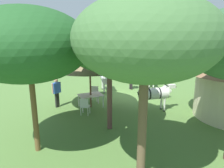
{
  "coord_description": "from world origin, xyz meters",
  "views": [
    {
      "loc": [
        6.34,
        11.54,
        4.02
      ],
      "look_at": [
        0.93,
        0.43,
        1.0
      ],
      "focal_mm": 32.18,
      "sensor_mm": 36.0,
      "label": 1
    }
  ],
  "objects_px": {
    "guest_beside_umbrella": "(57,90)",
    "acacia_tree_far_lawn": "(28,45)",
    "standing_watcher": "(131,76)",
    "acacia_tree_behind_hut": "(146,39)",
    "zebra_toward_hut": "(151,74)",
    "acacia_tree_right_background": "(109,47)",
    "patio_dining_table": "(91,96)",
    "patio_chair_near_lawn": "(95,92)",
    "striped_lounge_chair": "(163,94)",
    "zebra_nearest_camera": "(106,78)",
    "zebra_by_umbrella": "(155,94)",
    "patio_chair_east_end": "(85,105)",
    "shade_umbrella": "(90,59)"
  },
  "relations": [
    {
      "from": "zebra_by_umbrella",
      "to": "acacia_tree_right_background",
      "type": "height_order",
      "value": "acacia_tree_right_background"
    },
    {
      "from": "standing_watcher",
      "to": "zebra_nearest_camera",
      "type": "distance_m",
      "value": 1.95
    },
    {
      "from": "zebra_by_umbrella",
      "to": "acacia_tree_behind_hut",
      "type": "height_order",
      "value": "acacia_tree_behind_hut"
    },
    {
      "from": "patio_chair_east_end",
      "to": "standing_watcher",
      "type": "xyz_separation_m",
      "value": [
        -4.75,
        -3.28,
        0.52
      ]
    },
    {
      "from": "patio_chair_east_end",
      "to": "striped_lounge_chair",
      "type": "bearing_deg",
      "value": 41.83
    },
    {
      "from": "zebra_nearest_camera",
      "to": "zebra_by_umbrella",
      "type": "xyz_separation_m",
      "value": [
        -0.71,
        4.74,
        -0.03
      ]
    },
    {
      "from": "acacia_tree_far_lawn",
      "to": "shade_umbrella",
      "type": "bearing_deg",
      "value": -134.06
    },
    {
      "from": "acacia_tree_behind_hut",
      "to": "acacia_tree_far_lawn",
      "type": "relative_size",
      "value": 1.03
    },
    {
      "from": "standing_watcher",
      "to": "acacia_tree_behind_hut",
      "type": "distance_m",
      "value": 10.09
    },
    {
      "from": "acacia_tree_right_background",
      "to": "patio_dining_table",
      "type": "bearing_deg",
      "value": -93.63
    },
    {
      "from": "patio_chair_east_end",
      "to": "patio_dining_table",
      "type": "bearing_deg",
      "value": 90.0
    },
    {
      "from": "zebra_by_umbrella",
      "to": "acacia_tree_behind_hut",
      "type": "xyz_separation_m",
      "value": [
        3.56,
        4.03,
        2.95
      ]
    },
    {
      "from": "standing_watcher",
      "to": "patio_chair_east_end",
      "type": "bearing_deg",
      "value": 110.32
    },
    {
      "from": "shade_umbrella",
      "to": "zebra_by_umbrella",
      "type": "bearing_deg",
      "value": 143.93
    },
    {
      "from": "shade_umbrella",
      "to": "acacia_tree_far_lawn",
      "type": "height_order",
      "value": "acacia_tree_far_lawn"
    },
    {
      "from": "acacia_tree_behind_hut",
      "to": "patio_chair_near_lawn",
      "type": "bearing_deg",
      "value": -100.58
    },
    {
      "from": "patio_dining_table",
      "to": "guest_beside_umbrella",
      "type": "distance_m",
      "value": 1.95
    },
    {
      "from": "acacia_tree_right_background",
      "to": "standing_watcher",
      "type": "bearing_deg",
      "value": -129.22
    },
    {
      "from": "standing_watcher",
      "to": "zebra_toward_hut",
      "type": "xyz_separation_m",
      "value": [
        -2.01,
        -0.22,
        -0.09
      ]
    },
    {
      "from": "acacia_tree_behind_hut",
      "to": "zebra_by_umbrella",
      "type": "bearing_deg",
      "value": -131.46
    },
    {
      "from": "patio_dining_table",
      "to": "shade_umbrella",
      "type": "bearing_deg",
      "value": 26.57
    },
    {
      "from": "acacia_tree_behind_hut",
      "to": "acacia_tree_right_background",
      "type": "height_order",
      "value": "acacia_tree_behind_hut"
    },
    {
      "from": "guest_beside_umbrella",
      "to": "acacia_tree_far_lawn",
      "type": "xyz_separation_m",
      "value": [
        1.52,
        4.19,
        2.7
      ]
    },
    {
      "from": "zebra_toward_hut",
      "to": "acacia_tree_right_background",
      "type": "xyz_separation_m",
      "value": [
        6.26,
        5.43,
        2.62
      ]
    },
    {
      "from": "patio_dining_table",
      "to": "zebra_nearest_camera",
      "type": "xyz_separation_m",
      "value": [
        -2.15,
        -2.66,
        0.34
      ]
    },
    {
      "from": "zebra_by_umbrella",
      "to": "striped_lounge_chair",
      "type": "bearing_deg",
      "value": 142.17
    },
    {
      "from": "guest_beside_umbrella",
      "to": "zebra_nearest_camera",
      "type": "distance_m",
      "value": 4.28
    },
    {
      "from": "striped_lounge_chair",
      "to": "zebra_by_umbrella",
      "type": "distance_m",
      "value": 2.83
    },
    {
      "from": "patio_chair_east_end",
      "to": "zebra_toward_hut",
      "type": "distance_m",
      "value": 7.63
    },
    {
      "from": "zebra_nearest_camera",
      "to": "acacia_tree_far_lawn",
      "type": "relative_size",
      "value": 0.42
    },
    {
      "from": "acacia_tree_behind_hut",
      "to": "zebra_nearest_camera",
      "type": "bearing_deg",
      "value": -108.03
    },
    {
      "from": "patio_dining_table",
      "to": "standing_watcher",
      "type": "height_order",
      "value": "standing_watcher"
    },
    {
      "from": "patio_dining_table",
      "to": "patio_chair_near_lawn",
      "type": "bearing_deg",
      "value": -121.72
    },
    {
      "from": "shade_umbrella",
      "to": "standing_watcher",
      "type": "bearing_deg",
      "value": -150.51
    },
    {
      "from": "zebra_toward_hut",
      "to": "acacia_tree_far_lawn",
      "type": "bearing_deg",
      "value": -114.23
    },
    {
      "from": "striped_lounge_chair",
      "to": "zebra_toward_hut",
      "type": "distance_m",
      "value": 3.13
    },
    {
      "from": "shade_umbrella",
      "to": "zebra_nearest_camera",
      "type": "relative_size",
      "value": 2.01
    },
    {
      "from": "patio_chair_near_lawn",
      "to": "zebra_nearest_camera",
      "type": "height_order",
      "value": "zebra_nearest_camera"
    },
    {
      "from": "patio_dining_table",
      "to": "standing_watcher",
      "type": "distance_m",
      "value": 4.69
    },
    {
      "from": "striped_lounge_chair",
      "to": "acacia_tree_behind_hut",
      "type": "relative_size",
      "value": 0.18
    },
    {
      "from": "standing_watcher",
      "to": "striped_lounge_chair",
      "type": "distance_m",
      "value": 2.86
    },
    {
      "from": "standing_watcher",
      "to": "patio_chair_near_lawn",
      "type": "bearing_deg",
      "value": 96.14
    },
    {
      "from": "acacia_tree_behind_hut",
      "to": "guest_beside_umbrella",
      "type": "bearing_deg",
      "value": -81.67
    },
    {
      "from": "patio_chair_east_end",
      "to": "zebra_nearest_camera",
      "type": "height_order",
      "value": "zebra_nearest_camera"
    },
    {
      "from": "patio_chair_east_end",
      "to": "standing_watcher",
      "type": "relative_size",
      "value": 0.52
    },
    {
      "from": "patio_chair_near_lawn",
      "to": "acacia_tree_right_background",
      "type": "bearing_deg",
      "value": 110.0
    },
    {
      "from": "patio_chair_east_end",
      "to": "guest_beside_umbrella",
      "type": "distance_m",
      "value": 2.15
    },
    {
      "from": "shade_umbrella",
      "to": "acacia_tree_far_lawn",
      "type": "bearing_deg",
      "value": 45.94
    },
    {
      "from": "acacia_tree_right_background",
      "to": "patio_chair_near_lawn",
      "type": "bearing_deg",
      "value": -101.72
    },
    {
      "from": "shade_umbrella",
      "to": "patio_dining_table",
      "type": "bearing_deg",
      "value": -153.43
    }
  ]
}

